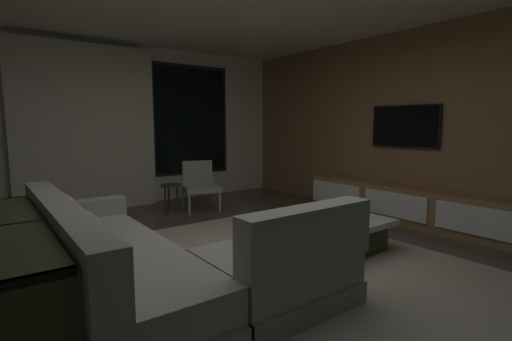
{
  "coord_description": "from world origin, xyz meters",
  "views": [
    {
      "loc": [
        -1.94,
        -2.75,
        1.38
      ],
      "look_at": [
        1.16,
        1.39,
        0.73
      ],
      "focal_mm": 26.18,
      "sensor_mm": 36.0,
      "label": 1
    }
  ],
  "objects_px": {
    "sectional_couch": "(155,266)",
    "side_stool": "(171,190)",
    "media_console": "(406,206)",
    "book_stack_on_coffee_table": "(307,211)",
    "mounted_tv": "(405,126)",
    "coffee_table": "(322,232)",
    "console_table_behind_couch": "(12,273)",
    "accent_chair_near_window": "(200,183)"
  },
  "relations": [
    {
      "from": "sectional_couch",
      "to": "side_stool",
      "type": "distance_m",
      "value": 2.93
    },
    {
      "from": "media_console",
      "to": "book_stack_on_coffee_table",
      "type": "bearing_deg",
      "value": 176.12
    },
    {
      "from": "mounted_tv",
      "to": "side_stool",
      "type": "bearing_deg",
      "value": 137.83
    },
    {
      "from": "coffee_table",
      "to": "console_table_behind_couch",
      "type": "xyz_separation_m",
      "value": [
        -2.88,
        0.04,
        0.23
      ]
    },
    {
      "from": "book_stack_on_coffee_table",
      "to": "side_stool",
      "type": "bearing_deg",
      "value": 103.35
    },
    {
      "from": "book_stack_on_coffee_table",
      "to": "accent_chair_near_window",
      "type": "distance_m",
      "value": 2.39
    },
    {
      "from": "book_stack_on_coffee_table",
      "to": "media_console",
      "type": "height_order",
      "value": "media_console"
    },
    {
      "from": "accent_chair_near_window",
      "to": "side_stool",
      "type": "bearing_deg",
      "value": -179.67
    },
    {
      "from": "coffee_table",
      "to": "book_stack_on_coffee_table",
      "type": "xyz_separation_m",
      "value": [
        -0.09,
        0.15,
        0.22
      ]
    },
    {
      "from": "coffee_table",
      "to": "console_table_behind_couch",
      "type": "bearing_deg",
      "value": 179.12
    },
    {
      "from": "coffee_table",
      "to": "side_stool",
      "type": "bearing_deg",
      "value": 104.54
    },
    {
      "from": "book_stack_on_coffee_table",
      "to": "console_table_behind_couch",
      "type": "height_order",
      "value": "console_table_behind_couch"
    },
    {
      "from": "book_stack_on_coffee_table",
      "to": "console_table_behind_couch",
      "type": "distance_m",
      "value": 2.79
    },
    {
      "from": "media_console",
      "to": "console_table_behind_couch",
      "type": "distance_m",
      "value": 4.59
    },
    {
      "from": "mounted_tv",
      "to": "coffee_table",
      "type": "bearing_deg",
      "value": -173.3
    },
    {
      "from": "coffee_table",
      "to": "console_table_behind_couch",
      "type": "relative_size",
      "value": 0.55
    },
    {
      "from": "coffee_table",
      "to": "mounted_tv",
      "type": "height_order",
      "value": "mounted_tv"
    },
    {
      "from": "coffee_table",
      "to": "console_table_behind_couch",
      "type": "height_order",
      "value": "console_table_behind_couch"
    },
    {
      "from": "console_table_behind_couch",
      "to": "mounted_tv",
      "type": "bearing_deg",
      "value": 2.14
    },
    {
      "from": "sectional_couch",
      "to": "accent_chair_near_window",
      "type": "bearing_deg",
      "value": 55.41
    },
    {
      "from": "book_stack_on_coffee_table",
      "to": "mounted_tv",
      "type": "relative_size",
      "value": 0.26
    },
    {
      "from": "coffee_table",
      "to": "mounted_tv",
      "type": "bearing_deg",
      "value": 6.7
    },
    {
      "from": "side_stool",
      "to": "accent_chair_near_window",
      "type": "bearing_deg",
      "value": 0.33
    },
    {
      "from": "sectional_couch",
      "to": "console_table_behind_couch",
      "type": "relative_size",
      "value": 1.19
    },
    {
      "from": "accent_chair_near_window",
      "to": "media_console",
      "type": "distance_m",
      "value": 3.14
    },
    {
      "from": "media_console",
      "to": "coffee_table",
      "type": "bearing_deg",
      "value": -179.2
    },
    {
      "from": "book_stack_on_coffee_table",
      "to": "mounted_tv",
      "type": "distance_m",
      "value": 2.2
    },
    {
      "from": "coffee_table",
      "to": "book_stack_on_coffee_table",
      "type": "distance_m",
      "value": 0.28
    },
    {
      "from": "sectional_couch",
      "to": "media_console",
      "type": "height_order",
      "value": "sectional_couch"
    },
    {
      "from": "sectional_couch",
      "to": "book_stack_on_coffee_table",
      "type": "xyz_separation_m",
      "value": [
        1.87,
        0.23,
        0.12
      ]
    },
    {
      "from": "coffee_table",
      "to": "side_stool",
      "type": "distance_m",
      "value": 2.62
    },
    {
      "from": "sectional_couch",
      "to": "accent_chair_near_window",
      "type": "relative_size",
      "value": 3.21
    },
    {
      "from": "book_stack_on_coffee_table",
      "to": "coffee_table",
      "type": "bearing_deg",
      "value": -58.13
    },
    {
      "from": "sectional_couch",
      "to": "mounted_tv",
      "type": "relative_size",
      "value": 2.43
    },
    {
      "from": "side_stool",
      "to": "console_table_behind_couch",
      "type": "xyz_separation_m",
      "value": [
        -2.22,
        -2.49,
        0.04
      ]
    },
    {
      "from": "console_table_behind_couch",
      "to": "coffee_table",
      "type": "bearing_deg",
      "value": -0.88
    },
    {
      "from": "side_stool",
      "to": "coffee_table",
      "type": "bearing_deg",
      "value": -75.46
    },
    {
      "from": "book_stack_on_coffee_table",
      "to": "accent_chair_near_window",
      "type": "xyz_separation_m",
      "value": [
        -0.07,
        2.39,
        0.02
      ]
    },
    {
      "from": "media_console",
      "to": "mounted_tv",
      "type": "height_order",
      "value": "mounted_tv"
    },
    {
      "from": "sectional_couch",
      "to": "mounted_tv",
      "type": "height_order",
      "value": "mounted_tv"
    },
    {
      "from": "accent_chair_near_window",
      "to": "book_stack_on_coffee_table",
      "type": "bearing_deg",
      "value": -88.42
    },
    {
      "from": "coffee_table",
      "to": "sectional_couch",
      "type": "bearing_deg",
      "value": -177.51
    }
  ]
}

